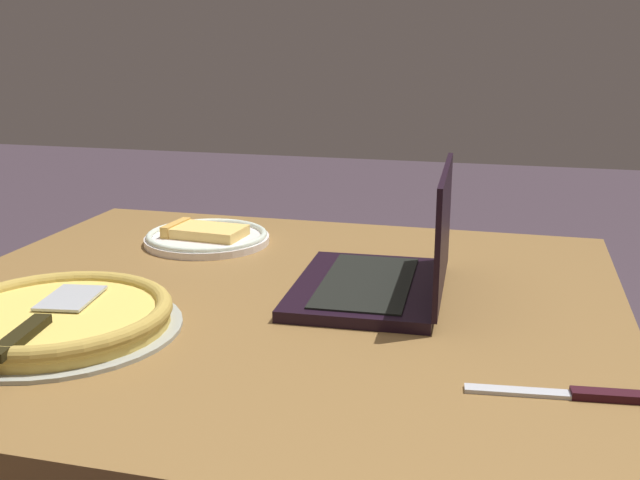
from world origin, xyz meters
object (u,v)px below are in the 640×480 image
(laptop, at_px, (389,270))
(pizza_plate, at_px, (206,236))
(table_knife, at_px, (574,394))
(dining_table, at_px, (267,333))
(pizza_tray, at_px, (57,317))

(laptop, xyz_separation_m, pizza_plate, (0.41, -0.21, -0.03))
(laptop, xyz_separation_m, table_knife, (-0.27, 0.30, -0.04))
(dining_table, relative_size, table_knife, 5.38)
(dining_table, distance_m, table_knife, 0.52)
(laptop, distance_m, pizza_tray, 0.51)
(dining_table, relative_size, pizza_plate, 4.47)
(table_knife, bearing_deg, laptop, -48.06)
(pizza_tray, xyz_separation_m, table_knife, (-0.69, 0.03, -0.02))
(laptop, bearing_deg, pizza_plate, -27.74)
(pizza_plate, xyz_separation_m, pizza_tray, (0.02, 0.48, 0.01))
(laptop, height_order, table_knife, laptop)
(table_knife, bearing_deg, pizza_plate, -37.17)
(pizza_tray, bearing_deg, laptop, -147.89)
(pizza_tray, bearing_deg, table_knife, 177.73)
(pizza_plate, height_order, pizza_tray, pizza_tray)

